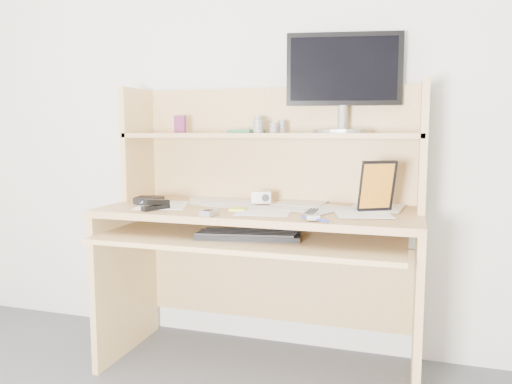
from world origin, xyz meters
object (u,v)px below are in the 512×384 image
(tv_remote, at_px, (312,214))
(game_case, at_px, (377,186))
(desk, at_px, (264,217))
(keyboard, at_px, (249,235))
(monitor, at_px, (344,80))

(tv_remote, xyz_separation_m, game_case, (0.23, 0.21, 0.10))
(tv_remote, distance_m, game_case, 0.33)
(desk, bearing_deg, tv_remote, -44.46)
(keyboard, distance_m, tv_remote, 0.28)
(game_case, distance_m, monitor, 0.52)
(desk, relative_size, game_case, 6.54)
(keyboard, height_order, game_case, game_case)
(keyboard, bearing_deg, tv_remote, -12.48)
(desk, relative_size, monitor, 2.72)
(desk, xyz_separation_m, game_case, (0.51, -0.06, 0.17))
(desk, xyz_separation_m, keyboard, (0.01, -0.26, -0.03))
(desk, relative_size, keyboard, 3.12)
(tv_remote, relative_size, game_case, 0.83)
(keyboard, height_order, tv_remote, tv_remote)
(tv_remote, height_order, game_case, game_case)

